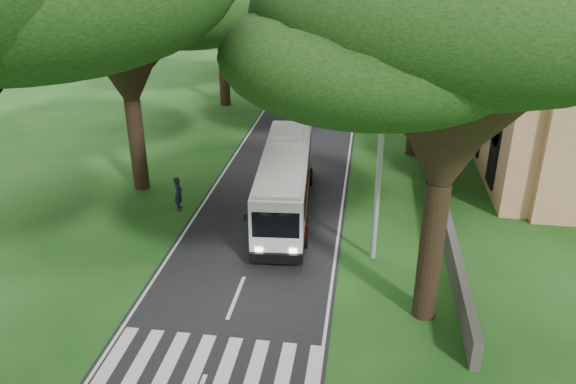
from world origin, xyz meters
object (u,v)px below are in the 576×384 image
at_px(pole_near, 379,174).
at_px(distant_car_b, 312,46).
at_px(pole_mid, 379,72).
at_px(pedestrian, 179,193).
at_px(distant_car_a, 299,81).
at_px(pole_far, 379,31).
at_px(coach_bus, 285,180).
at_px(church, 573,82).

relative_size(pole_near, distant_car_b, 1.93).
xyz_separation_m(pole_mid, pedestrian, (-10.38, -16.49, -3.24)).
bearing_deg(distant_car_a, pole_far, -147.82).
relative_size(coach_bus, pedestrian, 6.12).
distance_m(coach_bus, distant_car_a, 26.56).
distance_m(coach_bus, pedestrian, 5.78).
height_order(pole_mid, pole_far, same).
bearing_deg(pedestrian, coach_bus, -94.99).
distance_m(church, pole_far, 27.41).
relative_size(pole_far, distant_car_a, 1.94).
xyz_separation_m(pole_far, distant_car_b, (-8.17, 9.27, -3.47)).
xyz_separation_m(pole_near, pole_mid, (0.00, 20.00, 0.00)).
distance_m(church, coach_bus, 20.72).
xyz_separation_m(pole_mid, pole_far, (0.00, 20.00, 0.00)).
bearing_deg(distant_car_b, pedestrian, -75.08).
xyz_separation_m(pole_mid, coach_bus, (-4.70, -15.78, -2.38)).
bearing_deg(church, coach_bus, -146.42).
bearing_deg(pole_mid, church, -19.81).
height_order(coach_bus, distant_car_b, coach_bus).
bearing_deg(coach_bus, distant_car_b, 89.98).
xyz_separation_m(distant_car_b, pedestrian, (-2.21, -45.76, 0.23)).
height_order(pole_near, distant_car_a, pole_near).
height_order(pole_far, distant_car_a, pole_far).
height_order(church, distant_car_a, church).
distance_m(pole_near, coach_bus, 6.75).
relative_size(distant_car_a, pedestrian, 2.19).
bearing_deg(church, distant_car_a, 142.59).
xyz_separation_m(church, distant_car_b, (-20.53, 33.73, -4.20)).
distance_m(distant_car_a, pedestrian, 27.28).
distance_m(pole_far, distant_car_a, 12.40).
height_order(distant_car_b, pedestrian, pedestrian).
bearing_deg(pole_far, pedestrian, -105.88).
height_order(pole_near, pole_mid, same).
bearing_deg(coach_bus, distant_car_a, 91.31).
xyz_separation_m(pole_far, pedestrian, (-10.38, -36.49, -3.24)).
relative_size(church, distant_car_b, 5.79).
xyz_separation_m(coach_bus, distant_car_a, (-2.65, 26.41, -1.07)).
height_order(church, pole_mid, church).
relative_size(pole_mid, distant_car_a, 1.94).
height_order(distant_car_a, pedestrian, pedestrian).
xyz_separation_m(church, pole_mid, (-12.36, 4.45, -0.73)).
height_order(pole_far, coach_bus, pole_far).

